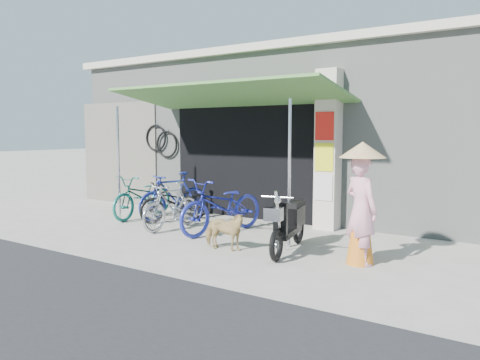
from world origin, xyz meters
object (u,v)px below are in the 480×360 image
Objects in this scene: bike_teal at (143,196)px; bike_black at (175,202)px; moped at (289,224)px; bike_navy at (223,205)px; nun at (361,204)px; bike_silver at (172,206)px; street_dog at (224,231)px; bike_blue at (173,196)px.

bike_teal is 0.88m from bike_black.
bike_black is 0.95× the size of moped.
moped reaches higher than bike_black.
nun is (2.78, -0.60, 0.34)m from bike_navy.
bike_navy is 1.13× the size of nun.
bike_silver is at bearing 23.90° from nun.
bike_silver is at bearing 163.30° from moped.
bike_silver is at bearing -31.95° from bike_black.
street_dog is (2.22, -1.41, -0.10)m from bike_black.
bike_black is at bearing 49.90° from street_dog.
bike_black reaches higher than street_dog.
bike_black is 1.04× the size of bike_silver.
bike_silver is (0.46, -0.63, 0.04)m from bike_black.
bike_blue reaches higher than bike_teal.
bike_navy is (1.47, -0.38, 0.10)m from bike_black.
bike_navy is at bearing -1.96° from bike_blue.
bike_teal is 4.06m from moped.
bike_navy is at bearing 7.53° from bike_black.
bike_navy is at bearing 28.42° from street_dog.
bike_blue is at bearing 16.14° from bike_teal.
bike_navy is 1.17× the size of moped.
moped reaches higher than street_dog.
moped is 1.23m from nun.
nun is (1.15, -0.08, 0.42)m from moped.
bike_black is (0.87, 0.04, -0.05)m from bike_teal.
bike_navy is 2.65× the size of street_dog.
bike_navy is at bearing -11.18° from bike_teal.
nun is (4.46, -1.17, 0.35)m from bike_blue.
bike_silver reaches higher than street_dog.
bike_black is 0.81× the size of bike_navy.
bike_silver is 0.78× the size of bike_navy.
bike_black is 0.78m from bike_silver.
bike_blue reaches higher than street_dog.
street_dog is (2.43, -1.59, -0.19)m from bike_blue.
nun reaches higher than street_dog.
bike_black is at bearing 177.97° from bike_navy.
bike_teal reaches higher than bike_black.
bike_blue is 0.30m from bike_black.
bike_navy is at bearing 151.45° from moped.
bike_navy reaches higher than bike_blue.
bike_silver reaches higher than bike_black.
nun is at bearing -14.92° from moped.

